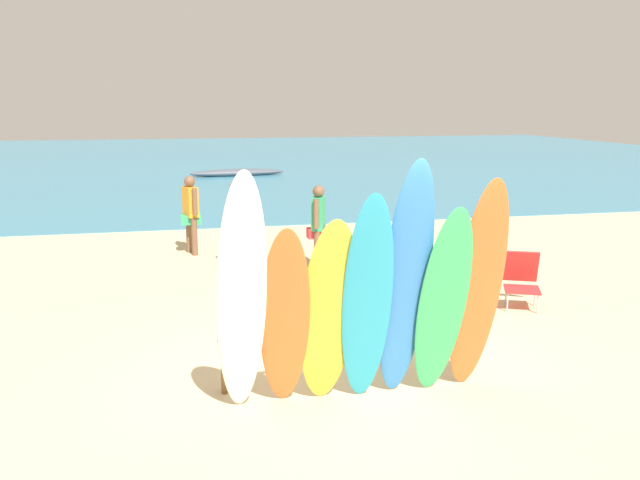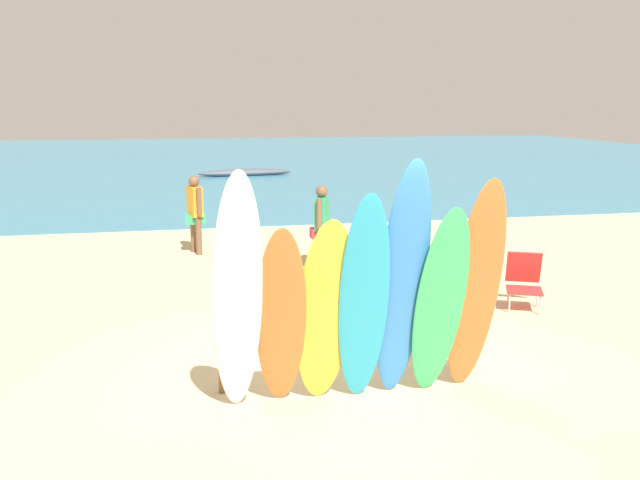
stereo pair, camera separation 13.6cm
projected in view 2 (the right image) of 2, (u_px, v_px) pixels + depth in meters
The scene contains 15 objects.
ground at pixel (240, 200), 20.67m from camera, with size 60.00×60.00×0.00m, color #D3BC8C.
ocean_water at pixel (216, 159), 35.37m from camera, with size 60.00×40.00×0.02m, color teal.
surfboard_rack at pixel (347, 339), 7.13m from camera, with size 2.81×0.07×0.62m.
surfboard_white_0 at pixel (237, 298), 6.08m from camera, with size 0.47×0.08×2.55m, color white.
surfboard_orange_1 at pixel (281, 320), 6.31m from camera, with size 0.48×0.06×2.01m, color orange.
surfboard_yellow_2 at pixel (325, 313), 6.43m from camera, with size 0.57×0.07×2.01m, color yellow.
surfboard_teal_3 at pixel (363, 302), 6.39m from camera, with size 0.49×0.06×2.28m, color #289EC6.
surfboard_blue_4 at pixel (403, 284), 6.46m from camera, with size 0.49×0.08×2.57m, color #337AD1.
surfboard_green_5 at pixel (440, 304), 6.60m from camera, with size 0.53×0.07×2.10m, color #38B266.
surfboard_orange_6 at pixel (476, 289), 6.65m from camera, with size 0.50×0.06×2.38m, color orange.
beachgoer_photographing at pixel (195, 209), 13.19m from camera, with size 0.41×0.57×1.56m.
beachgoer_near_rack at pixel (240, 219), 11.82m from camera, with size 0.43×0.62×1.64m.
beachgoer_strolling at pixel (322, 222), 11.86m from camera, with size 0.40×0.55×1.54m.
beach_chair_red at pixel (524, 278), 9.83m from camera, with size 0.74×0.84×0.82m.
distant_boat at pixel (245, 173), 27.23m from camera, with size 3.91×0.96×0.31m.
Camera 2 is at (-1.63, -6.57, 2.99)m, focal length 37.35 mm.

